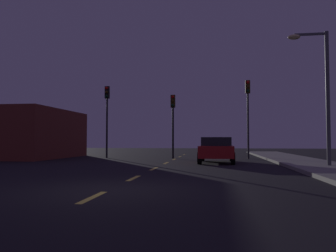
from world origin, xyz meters
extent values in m
plane|color=black|center=(0.00, 7.00, 0.00)|extent=(80.00, 80.00, 0.00)
cube|color=gray|center=(7.50, 7.00, 0.07)|extent=(3.00, 40.00, 0.15)
cube|color=#EACC4C|center=(0.00, -1.20, 0.00)|extent=(0.16, 1.60, 0.01)
cube|color=#EACC4C|center=(0.00, 2.60, 0.00)|extent=(0.16, 1.60, 0.01)
cube|color=#EACC4C|center=(0.00, 6.40, 0.00)|extent=(0.16, 1.60, 0.01)
cube|color=#EACC4C|center=(0.00, 10.20, 0.00)|extent=(0.16, 1.60, 0.01)
cube|color=#EACC4C|center=(0.00, 14.00, 0.00)|extent=(0.16, 1.60, 0.01)
cube|color=#EACC4C|center=(0.00, 17.80, 0.00)|extent=(0.16, 1.60, 0.01)
cube|color=#EACC4C|center=(0.00, 21.60, 0.00)|extent=(0.16, 1.60, 0.01)
cylinder|color=#2D2D30|center=(-5.10, 15.22, 2.63)|extent=(0.14, 0.14, 5.25)
cube|color=black|center=(-5.10, 15.22, 4.80)|extent=(0.32, 0.24, 0.90)
sphere|color=red|center=(-5.10, 15.06, 5.10)|extent=(0.20, 0.20, 0.20)
sphere|color=#3F2D0C|center=(-5.10, 15.06, 4.80)|extent=(0.20, 0.20, 0.20)
sphere|color=#0C3319|center=(-5.10, 15.06, 4.50)|extent=(0.20, 0.20, 0.20)
cylinder|color=black|center=(-0.23, 15.22, 2.26)|extent=(0.14, 0.14, 4.52)
cube|color=#382D0C|center=(-0.23, 15.22, 4.07)|extent=(0.32, 0.24, 0.90)
sphere|color=red|center=(-0.23, 15.06, 4.37)|extent=(0.20, 0.20, 0.20)
sphere|color=#3F2D0C|center=(-0.23, 15.06, 4.07)|extent=(0.20, 0.20, 0.20)
sphere|color=#0C3319|center=(-0.23, 15.06, 3.77)|extent=(0.20, 0.20, 0.20)
cylinder|color=#2D2D30|center=(5.00, 15.22, 2.72)|extent=(0.14, 0.14, 5.44)
cube|color=#382D0C|center=(5.00, 15.22, 4.99)|extent=(0.32, 0.24, 0.90)
sphere|color=red|center=(5.00, 15.06, 5.29)|extent=(0.20, 0.20, 0.20)
sphere|color=#3F2D0C|center=(5.00, 15.06, 4.99)|extent=(0.20, 0.20, 0.20)
sphere|color=#0C3319|center=(5.00, 15.06, 4.69)|extent=(0.20, 0.20, 0.20)
cube|color=#B21919|center=(2.80, 11.01, 0.64)|extent=(1.95, 4.13, 0.65)
cube|color=black|center=(2.80, 10.80, 1.21)|extent=(1.68, 1.88, 0.48)
cylinder|color=black|center=(1.96, 12.52, 0.32)|extent=(0.23, 0.64, 0.64)
cylinder|color=black|center=(3.71, 12.49, 0.32)|extent=(0.23, 0.64, 0.64)
cylinder|color=black|center=(1.90, 9.53, 0.32)|extent=(0.23, 0.64, 0.64)
cylinder|color=black|center=(3.65, 9.49, 0.32)|extent=(0.23, 0.64, 0.64)
cylinder|color=#4C4C51|center=(7.80, 7.58, 3.13)|extent=(0.18, 0.18, 6.26)
cube|color=#4C4C51|center=(7.09, 7.58, 6.16)|extent=(1.43, 0.10, 0.10)
ellipsoid|color=#F2D88C|center=(6.37, 7.58, 6.06)|extent=(0.56, 0.36, 0.24)
cube|color=maroon|center=(-10.91, 14.54, 1.75)|extent=(5.82, 8.31, 3.49)
camera|label=1|loc=(2.68, -8.36, 1.26)|focal=35.74mm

